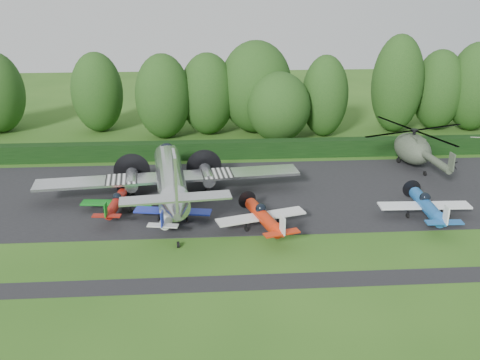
{
  "coord_description": "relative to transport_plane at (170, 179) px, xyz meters",
  "views": [
    {
      "loc": [
        -4.49,
        -37.98,
        20.2
      ],
      "look_at": [
        -1.48,
        7.34,
        2.5
      ],
      "focal_mm": 40.0,
      "sensor_mm": 36.0,
      "label": 1
    }
  ],
  "objects": [
    {
      "name": "light_plane_orange",
      "position": [
        8.05,
        -6.65,
        -1.01
      ],
      "size": [
        7.7,
        8.1,
        2.96
      ],
      "rotation": [
        0.0,
        0.0,
        -0.28
      ],
      "color": "red",
      "rests_on": "ground"
    },
    {
      "name": "light_plane_red",
      "position": [
        -4.73,
        -2.53,
        -1.22
      ],
      "size": [
        6.41,
        6.74,
        2.46
      ],
      "rotation": [
        0.0,
        0.0,
        0.1
      ],
      "color": "maroon",
      "rests_on": "ground"
    },
    {
      "name": "tree_6",
      "position": [
        34.84,
        22.83,
        3.15
      ],
      "size": [
        6.69,
        6.69,
        10.8
      ],
      "color": "black",
      "rests_on": "ground"
    },
    {
      "name": "taxiway_verge",
      "position": [
        7.91,
        -14.69,
        -2.24
      ],
      "size": [
        70.0,
        2.0,
        0.0
      ],
      "primitive_type": "cube",
      "color": "black",
      "rests_on": "ground"
    },
    {
      "name": "tree_10",
      "position": [
        28.79,
        22.06,
        4.2
      ],
      "size": [
        6.71,
        6.71,
        12.91
      ],
      "color": "black",
      "rests_on": "ground"
    },
    {
      "name": "tree_3",
      "position": [
        3.75,
        22.53,
        3.1
      ],
      "size": [
        7.23,
        7.23,
        10.71
      ],
      "color": "black",
      "rests_on": "ground"
    },
    {
      "name": "tree_7",
      "position": [
        10.13,
        23.12,
        3.81
      ],
      "size": [
        9.59,
        9.59,
        12.13
      ],
      "color": "black",
      "rests_on": "ground"
    },
    {
      "name": "tree_9",
      "position": [
        -10.87,
        24.72,
        3.06
      ],
      "size": [
        6.79,
        6.79,
        10.62
      ],
      "color": "black",
      "rests_on": "ground"
    },
    {
      "name": "apron",
      "position": [
        7.91,
        1.31,
        -2.24
      ],
      "size": [
        70.0,
        18.0,
        0.01
      ],
      "primitive_type": "cube",
      "color": "black",
      "rests_on": "ground"
    },
    {
      "name": "tree_8",
      "position": [
        39.39,
        22.01,
        3.67
      ],
      "size": [
        7.08,
        7.08,
        11.84
      ],
      "color": "black",
      "rests_on": "ground"
    },
    {
      "name": "helicopter",
      "position": [
        26.25,
        8.29,
        -0.01
      ],
      "size": [
        12.93,
        15.13,
        4.16
      ],
      "rotation": [
        0.0,
        0.0,
        -0.08
      ],
      "color": "#364132",
      "rests_on": "ground"
    },
    {
      "name": "hedgerow",
      "position": [
        7.91,
        12.31,
        -2.24
      ],
      "size": [
        90.0,
        1.6,
        2.0
      ],
      "primitive_type": "cube",
      "color": "black",
      "rests_on": "ground"
    },
    {
      "name": "tree_2",
      "position": [
        18.85,
        20.54,
        3.03
      ],
      "size": [
        5.98,
        5.98,
        10.58
      ],
      "color": "black",
      "rests_on": "ground"
    },
    {
      "name": "transport_plane",
      "position": [
        0.0,
        0.0,
        0.0
      ],
      "size": [
        25.1,
        19.25,
        8.04
      ],
      "rotation": [
        0.0,
        0.0,
        -0.11
      ],
      "color": "silver",
      "rests_on": "ground"
    },
    {
      "name": "tree_11",
      "position": [
        12.64,
        18.75,
        2.15
      ],
      "size": [
        7.98,
        7.98,
        8.81
      ],
      "color": "black",
      "rests_on": "ground"
    },
    {
      "name": "light_plane_white",
      "position": [
        0.32,
        -4.7,
        -1.17
      ],
      "size": [
        6.68,
        7.03,
        2.57
      ],
      "rotation": [
        0.0,
        0.0,
        0.16
      ],
      "color": "silver",
      "rests_on": "ground"
    },
    {
      "name": "light_plane_blue",
      "position": [
        22.43,
        -5.48,
        -0.96
      ],
      "size": [
        7.99,
        8.4,
        3.07
      ],
      "rotation": [
        0.0,
        0.0,
        0.04
      ],
      "color": "#195299",
      "rests_on": "ground"
    },
    {
      "name": "ground",
      "position": [
        7.91,
        -8.69,
        -2.24
      ],
      "size": [
        160.0,
        160.0,
        0.0
      ],
      "primitive_type": "plane",
      "color": "#264F16",
      "rests_on": "ground"
    },
    {
      "name": "tree_1",
      "position": [
        -1.93,
        21.1,
        3.17
      ],
      "size": [
        7.09,
        7.09,
        10.85
      ],
      "color": "black",
      "rests_on": "ground"
    }
  ]
}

